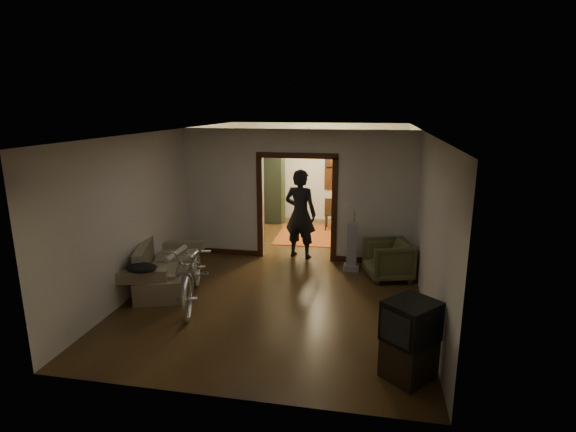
% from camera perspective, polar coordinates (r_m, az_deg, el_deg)
% --- Properties ---
extents(floor, '(5.00, 8.50, 0.01)m').
position_cam_1_polar(floor, '(9.29, 0.35, -6.76)').
color(floor, '#31200F').
rests_on(floor, ground).
extents(ceiling, '(5.00, 8.50, 0.01)m').
position_cam_1_polar(ceiling, '(8.71, 0.37, 10.75)').
color(ceiling, white).
rests_on(ceiling, floor).
extents(wall_back, '(5.00, 0.02, 2.80)m').
position_cam_1_polar(wall_back, '(13.04, 3.75, 5.58)').
color(wall_back, beige).
rests_on(wall_back, floor).
extents(wall_left, '(0.02, 8.50, 2.80)m').
position_cam_1_polar(wall_left, '(9.66, -14.40, 2.24)').
color(wall_left, beige).
rests_on(wall_left, floor).
extents(wall_right, '(0.02, 8.50, 2.80)m').
position_cam_1_polar(wall_right, '(8.81, 16.57, 0.99)').
color(wall_right, beige).
rests_on(wall_right, floor).
extents(partition_wall, '(5.00, 0.14, 2.80)m').
position_cam_1_polar(partition_wall, '(9.62, 1.17, 2.63)').
color(partition_wall, beige).
rests_on(partition_wall, floor).
extents(door_casing, '(1.74, 0.20, 2.32)m').
position_cam_1_polar(door_casing, '(9.68, 1.16, 0.89)').
color(door_casing, black).
rests_on(door_casing, floor).
extents(far_window, '(0.98, 0.06, 1.28)m').
position_cam_1_polar(far_window, '(12.91, 6.84, 6.10)').
color(far_window, black).
rests_on(far_window, wall_back).
extents(chandelier, '(0.24, 0.24, 0.24)m').
position_cam_1_polar(chandelier, '(11.20, 2.71, 9.12)').
color(chandelier, '#FFE0A5').
rests_on(chandelier, ceiling).
extents(light_switch, '(0.08, 0.01, 0.12)m').
position_cam_1_polar(light_switch, '(9.46, 7.37, 1.40)').
color(light_switch, silver).
rests_on(light_switch, partition_wall).
extents(sofa, '(1.39, 2.04, 0.86)m').
position_cam_1_polar(sofa, '(8.67, -15.41, -5.81)').
color(sofa, '#6A6146').
rests_on(sofa, floor).
extents(rolled_paper, '(0.10, 0.84, 0.10)m').
position_cam_1_polar(rolled_paper, '(8.85, -14.03, -4.63)').
color(rolled_paper, beige).
rests_on(rolled_paper, sofa).
extents(jacket, '(0.53, 0.40, 0.15)m').
position_cam_1_polar(jacket, '(7.81, -18.11, -6.27)').
color(jacket, black).
rests_on(jacket, sofa).
extents(bicycle, '(1.29, 2.23, 1.11)m').
position_cam_1_polar(bicycle, '(7.81, -12.02, -6.84)').
color(bicycle, silver).
rests_on(bicycle, floor).
extents(armchair, '(1.03, 1.01, 0.76)m').
position_cam_1_polar(armchair, '(8.92, 12.58, -5.43)').
color(armchair, '#4F502D').
rests_on(armchair, floor).
extents(tv_stand, '(0.74, 0.75, 0.50)m').
position_cam_1_polar(tv_stand, '(5.98, 15.06, -17.06)').
color(tv_stand, black).
rests_on(tv_stand, floor).
extents(crt_tv, '(0.78, 0.78, 0.50)m').
position_cam_1_polar(crt_tv, '(5.74, 15.38, -12.75)').
color(crt_tv, black).
rests_on(crt_tv, tv_stand).
extents(vacuum, '(0.35, 0.31, 0.99)m').
position_cam_1_polar(vacuum, '(9.17, 8.11, -3.92)').
color(vacuum, gray).
rests_on(vacuum, floor).
extents(person, '(0.81, 0.63, 1.96)m').
position_cam_1_polar(person, '(9.75, 1.58, 0.27)').
color(person, black).
rests_on(person, floor).
extents(oriental_rug, '(1.61, 2.08, 0.02)m').
position_cam_1_polar(oriental_rug, '(11.70, 2.56, -2.35)').
color(oriental_rug, maroon).
rests_on(oriental_rug, floor).
extents(locker, '(1.12, 0.82, 2.01)m').
position_cam_1_polar(locker, '(12.82, -2.70, 3.67)').
color(locker, '#2C351F').
rests_on(locker, floor).
extents(globe, '(0.26, 0.26, 0.26)m').
position_cam_1_polar(globe, '(12.69, -2.75, 7.82)').
color(globe, '#1E5972').
rests_on(globe, locker).
extents(desk, '(1.06, 0.63, 0.76)m').
position_cam_1_polar(desk, '(12.76, 8.47, 0.61)').
color(desk, black).
rests_on(desk, floor).
extents(desk_chair, '(0.45, 0.45, 0.89)m').
position_cam_1_polar(desk_chair, '(12.12, 5.70, 0.31)').
color(desk_chair, black).
rests_on(desk_chair, floor).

